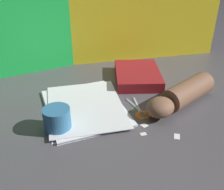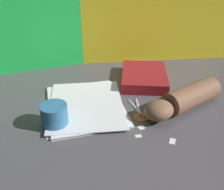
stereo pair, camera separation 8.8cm
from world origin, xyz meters
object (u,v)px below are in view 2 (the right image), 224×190
at_px(book_closed, 144,77).
at_px(mug, 55,116).
at_px(paper_stack, 85,105).
at_px(hand_forearm, 184,99).
at_px(scissors, 140,113).

height_order(book_closed, mug, mug).
bearing_deg(paper_stack, book_closed, 30.93).
bearing_deg(book_closed, paper_stack, -149.07).
xyz_separation_m(book_closed, mug, (-0.36, -0.25, 0.02)).
relative_size(paper_stack, mug, 4.17).
height_order(book_closed, hand_forearm, hand_forearm).
xyz_separation_m(book_closed, hand_forearm, (0.07, -0.23, 0.02)).
bearing_deg(scissors, paper_stack, 156.77).
bearing_deg(book_closed, mug, -144.97).
distance_m(paper_stack, hand_forearm, 0.34).
distance_m(book_closed, hand_forearm, 0.24).
height_order(scissors, mug, mug).
distance_m(book_closed, scissors, 0.25).
bearing_deg(paper_stack, mug, -136.15).
height_order(paper_stack, book_closed, book_closed).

